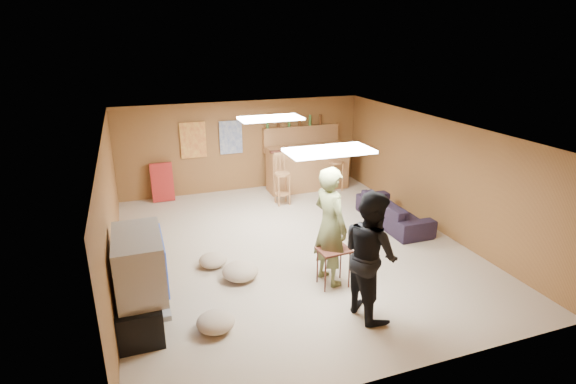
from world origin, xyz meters
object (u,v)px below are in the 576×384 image
object	(u,v)px
tv_body	(139,263)
tray_table	(333,267)
person_black	(370,254)
person_olive	(330,226)
bar_counter	(308,168)
sofa	(394,211)

from	to	relation	value
tv_body	tray_table	size ratio (longest dim) A/B	1.77
person_black	person_olive	bearing A→B (deg)	3.63
bar_counter	person_olive	world-z (taller)	person_olive
tray_table	person_black	bearing A→B (deg)	-79.90
tv_body	person_black	distance (m)	3.04
bar_counter	person_black	distance (m)	5.38
person_olive	sofa	xyz separation A→B (m)	(2.19, 1.62, -0.66)
person_black	tray_table	size ratio (longest dim) A/B	2.89
tv_body	person_olive	size ratio (longest dim) A/B	0.59
bar_counter	sofa	world-z (taller)	bar_counter
tv_body	bar_counter	bearing A→B (deg)	47.00
tv_body	sofa	bearing A→B (deg)	19.81
bar_counter	person_olive	distance (m)	4.50
person_olive	person_black	size ratio (longest dim) A/B	1.05
person_black	tv_body	bearing A→B (deg)	69.64
tv_body	bar_counter	distance (m)	6.09
person_black	tray_table	distance (m)	1.02
person_olive	person_black	world-z (taller)	person_olive
sofa	person_olive	bearing A→B (deg)	126.60
person_olive	sofa	bearing A→B (deg)	-67.69
tv_body	person_black	xyz separation A→B (m)	(2.94, -0.78, -0.00)
person_olive	sofa	distance (m)	2.80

